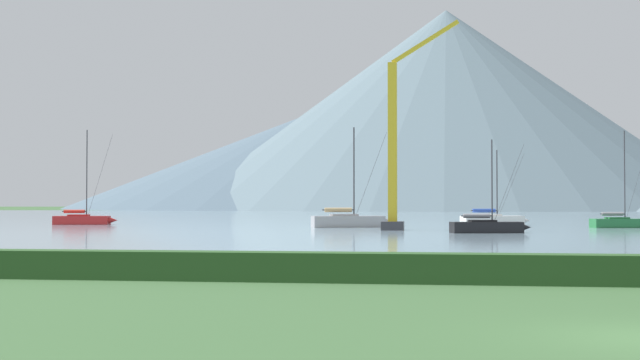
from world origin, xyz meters
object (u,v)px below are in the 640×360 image
sailboat_slip_5 (83,219)px  dock_crane (395,155)px  sailboat_slip_0 (349,220)px  sailboat_slip_2 (493,220)px  sailboat_slip_7 (621,222)px  sailboat_slip_1 (487,226)px

sailboat_slip_5 → dock_crane: bearing=-33.7°
sailboat_slip_0 → sailboat_slip_2: 17.69m
sailboat_slip_0 → sailboat_slip_5: sailboat_slip_5 is taller
sailboat_slip_0 → sailboat_slip_5: 32.12m
sailboat_slip_0 → sailboat_slip_5: (-31.41, 6.74, -0.08)m
sailboat_slip_2 → sailboat_slip_7: size_ratio=0.86×
sailboat_slip_1 → dock_crane: size_ratio=0.41×
sailboat_slip_0 → sailboat_slip_1: (13.29, -15.44, -0.14)m
sailboat_slip_0 → sailboat_slip_2: (14.83, 9.63, -0.06)m
sailboat_slip_5 → sailboat_slip_7: 58.66m
sailboat_slip_2 → sailboat_slip_5: 46.33m
dock_crane → sailboat_slip_5: bearing=156.3°
sailboat_slip_7 → dock_crane: 25.38m
sailboat_slip_0 → sailboat_slip_5: size_ratio=0.94×
sailboat_slip_0 → dock_crane: size_ratio=0.54×
sailboat_slip_7 → sailboat_slip_0: bearing=171.5°
sailboat_slip_5 → sailboat_slip_7: (58.48, -4.70, -0.05)m
sailboat_slip_0 → sailboat_slip_7: bearing=-13.4°
sailboat_slip_0 → dock_crane: bearing=-78.3°
sailboat_slip_2 → dock_crane: size_ratio=0.44×
sailboat_slip_0 → dock_crane: 12.33m
sailboat_slip_7 → dock_crane: (-21.81, -11.37, 6.26)m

